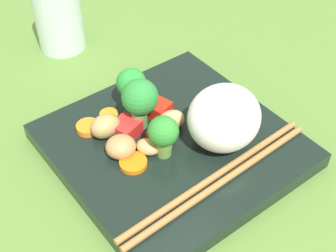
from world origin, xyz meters
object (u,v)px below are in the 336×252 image
object	(u,v)px
chopstick_pair	(215,181)
rice_mound	(224,118)
drinking_glass	(61,17)
square_plate	(172,145)
carrot_slice_0	(109,115)
broccoli_floret_1	(163,134)

from	to	relation	value
chopstick_pair	rice_mound	bearing A→B (deg)	39.42
chopstick_pair	drinking_glass	xyz separation A→B (cm)	(34.54, -0.77, 2.34)
rice_mound	drinking_glass	world-z (taller)	same
square_plate	chopstick_pair	world-z (taller)	chopstick_pair
carrot_slice_0	chopstick_pair	xyz separation A→B (cm)	(-15.13, -3.39, 0.09)
square_plate	chopstick_pair	xyz separation A→B (cm)	(-7.70, 0.38, 1.35)
broccoli_floret_1	carrot_slice_0	bearing A→B (deg)	11.34
square_plate	rice_mound	size ratio (longest dim) A/B	3.06
chopstick_pair	drinking_glass	bearing A→B (deg)	85.78
rice_mound	chopstick_pair	xyz separation A→B (cm)	(-4.09, 4.49, -3.30)
square_plate	broccoli_floret_1	size ratio (longest dim) A/B	4.90
rice_mound	drinking_glass	xyz separation A→B (cm)	(30.45, 3.71, -0.96)
rice_mound	chopstick_pair	world-z (taller)	rice_mound
square_plate	drinking_glass	bearing A→B (deg)	-0.84
square_plate	carrot_slice_0	size ratio (longest dim) A/B	11.21
rice_mound	drinking_glass	distance (cm)	30.69
square_plate	rice_mound	distance (cm)	7.18
broccoli_floret_1	chopstick_pair	xyz separation A→B (cm)	(-6.58, -1.67, -2.61)
square_plate	rice_mound	bearing A→B (deg)	-131.35
broccoli_floret_1	chopstick_pair	world-z (taller)	broccoli_floret_1
drinking_glass	carrot_slice_0	bearing A→B (deg)	167.90
carrot_slice_0	drinking_glass	distance (cm)	19.99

